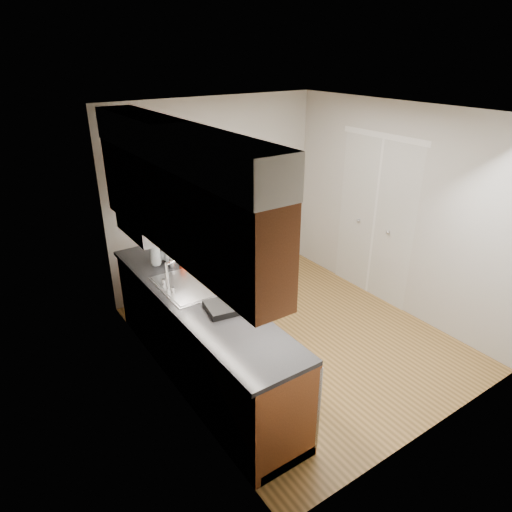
{
  "coord_description": "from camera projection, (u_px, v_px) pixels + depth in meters",
  "views": [
    {
      "loc": [
        -2.83,
        -3.37,
        3.03
      ],
      "look_at": [
        -0.37,
        0.25,
        1.03
      ],
      "focal_mm": 32.0,
      "sensor_mm": 36.0,
      "label": 1
    }
  ],
  "objects": [
    {
      "name": "floor",
      "position": [
        295.0,
        337.0,
        5.24
      ],
      "size": [
        3.5,
        3.5,
        0.0
      ],
      "primitive_type": "plane",
      "color": "#A2763D",
      "rests_on": "ground"
    },
    {
      "name": "ceiling",
      "position": [
        305.0,
        111.0,
        4.2
      ],
      "size": [
        3.5,
        3.5,
        0.0
      ],
      "primitive_type": "plane",
      "rotation": [
        3.14,
        0.0,
        0.0
      ],
      "color": "white",
      "rests_on": "wall_left"
    },
    {
      "name": "wall_left",
      "position": [
        165.0,
        273.0,
        3.95
      ],
      "size": [
        0.02,
        3.5,
        2.5
      ],
      "primitive_type": "cube",
      "color": "#B5B3AA",
      "rests_on": "floor"
    },
    {
      "name": "wall_right",
      "position": [
        396.0,
        210.0,
        5.49
      ],
      "size": [
        0.02,
        3.5,
        2.5
      ],
      "primitive_type": "cube",
      "color": "#B5B3AA",
      "rests_on": "floor"
    },
    {
      "name": "wall_back",
      "position": [
        216.0,
        195.0,
        6.04
      ],
      "size": [
        3.0,
        0.02,
        2.5
      ],
      "primitive_type": "cube",
      "color": "#B5B3AA",
      "rests_on": "floor"
    },
    {
      "name": "counter",
      "position": [
        200.0,
        335.0,
        4.42
      ],
      "size": [
        0.64,
        2.8,
        1.3
      ],
      "color": "brown",
      "rests_on": "floor"
    },
    {
      "name": "upper_cabinets",
      "position": [
        174.0,
        191.0,
        3.78
      ],
      "size": [
        0.47,
        2.8,
        1.21
      ],
      "color": "brown",
      "rests_on": "wall_left"
    },
    {
      "name": "closet_door",
      "position": [
        374.0,
        220.0,
        5.8
      ],
      "size": [
        0.02,
        1.22,
        2.05
      ],
      "primitive_type": "cube",
      "color": "silver",
      "rests_on": "wall_right"
    },
    {
      "name": "floor_mat",
      "position": [
        251.0,
        343.0,
        5.11
      ],
      "size": [
        0.78,
        1.02,
        0.02
      ],
      "primitive_type": "cube",
      "rotation": [
        0.0,
        0.0,
        0.3
      ],
      "color": "slate",
      "rests_on": "floor"
    },
    {
      "name": "person",
      "position": [
        250.0,
        273.0,
        4.74
      ],
      "size": [
        0.43,
        0.63,
        1.74
      ],
      "primitive_type": "imported",
      "rotation": [
        0.0,
        0.0,
        1.61
      ],
      "color": "#ABCED0",
      "rests_on": "floor_mat"
    },
    {
      "name": "soap_bottle_a",
      "position": [
        155.0,
        251.0,
        4.76
      ],
      "size": [
        0.14,
        0.14,
        0.3
      ],
      "primitive_type": "imported",
      "rotation": [
        0.0,
        0.0,
        0.26
      ],
      "color": "silver",
      "rests_on": "counter"
    },
    {
      "name": "soap_bottle_b",
      "position": [
        170.0,
        254.0,
        4.81
      ],
      "size": [
        0.13,
        0.13,
        0.21
      ],
      "primitive_type": "imported",
      "rotation": [
        0.0,
        0.0,
        -0.44
      ],
      "color": "silver",
      "rests_on": "counter"
    },
    {
      "name": "soap_bottle_c",
      "position": [
        164.0,
        253.0,
        4.88
      ],
      "size": [
        0.18,
        0.18,
        0.17
      ],
      "primitive_type": "imported",
      "rotation": [
        0.0,
        0.0,
        0.55
      ],
      "color": "silver",
      "rests_on": "counter"
    },
    {
      "name": "soda_can",
      "position": [
        182.0,
        263.0,
        4.72
      ],
      "size": [
        0.08,
        0.08,
        0.13
      ],
      "primitive_type": "cylinder",
      "rotation": [
        0.0,
        0.0,
        0.25
      ],
      "color": "#A0321B",
      "rests_on": "counter"
    },
    {
      "name": "steel_can",
      "position": [
        172.0,
        263.0,
        4.72
      ],
      "size": [
        0.07,
        0.07,
        0.12
      ],
      "primitive_type": "cylinder",
      "rotation": [
        0.0,
        0.0,
        0.04
      ],
      "color": "#A5A5AA",
      "rests_on": "counter"
    },
    {
      "name": "dish_rack",
      "position": [
        227.0,
        306.0,
        3.99
      ],
      "size": [
        0.4,
        0.35,
        0.06
      ],
      "primitive_type": "cube",
      "rotation": [
        0.0,
        0.0,
        -0.17
      ],
      "color": "black",
      "rests_on": "counter"
    }
  ]
}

